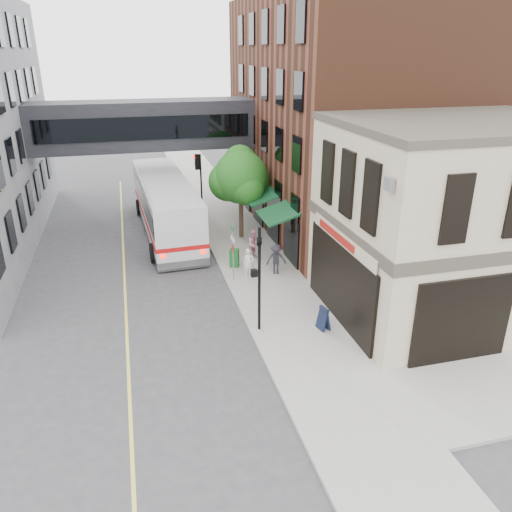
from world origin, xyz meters
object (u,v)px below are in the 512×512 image
newspaper_box (234,258)px  pedestrian_a (249,263)px  bus (166,203)px  pedestrian_c (276,259)px  pedestrian_b (254,244)px  sandwich_board (324,318)px

newspaper_box → pedestrian_a: bearing=-54.1°
newspaper_box → bus: bearing=135.2°
pedestrian_c → newspaper_box: bearing=149.9°
pedestrian_b → sandwich_board: (0.87, -8.22, -0.33)m
pedestrian_b → newspaper_box: pedestrian_b is taller
bus → sandwich_board: (5.16, -14.10, -1.30)m
pedestrian_a → sandwich_board: 6.05m
pedestrian_b → bus: bearing=111.1°
bus → sandwich_board: size_ratio=13.10×
pedestrian_b → sandwich_board: bearing=-98.8°
sandwich_board → pedestrian_b: bearing=83.7°
bus → pedestrian_a: size_ratio=8.47×
bus → newspaper_box: (2.97, -6.76, -1.32)m
pedestrian_b → pedestrian_c: (0.57, -2.39, -0.02)m
bus → newspaper_box: bus is taller
newspaper_box → sandwich_board: 7.66m
pedestrian_c → newspaper_box: size_ratio=1.68×
pedestrian_a → pedestrian_b: bearing=74.3°
pedestrian_a → pedestrian_c: size_ratio=0.95×
bus → newspaper_box: size_ratio=13.55×
pedestrian_a → bus: bearing=116.8°
pedestrian_c → sandwich_board: size_ratio=1.62×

